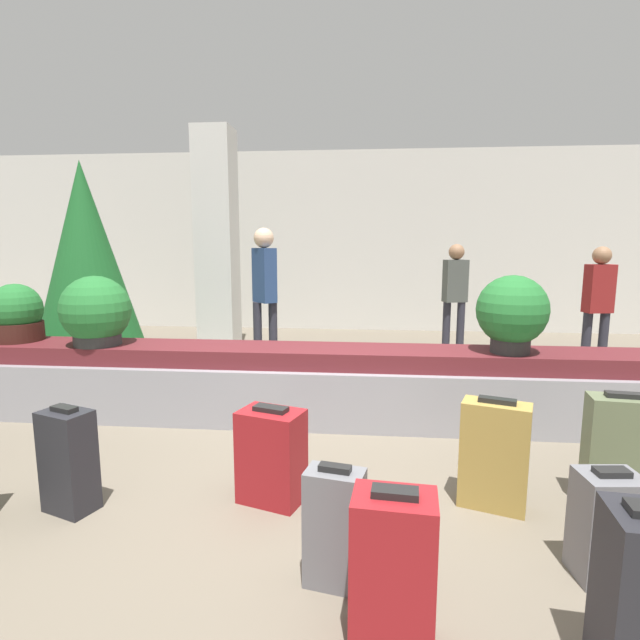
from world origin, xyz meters
The scene contains 19 objects.
ground_plane centered at (0.00, 0.00, 0.00)m, with size 18.00×18.00×0.00m, color #6B6051.
back_wall centered at (0.00, 6.03, 1.60)m, with size 18.00×0.06×3.20m.
carousel centered at (0.00, 1.26, 0.32)m, with size 8.66×0.70×0.67m.
pillar centered at (-1.77, 4.05, 1.60)m, with size 0.53×0.53×3.20m.
suitcase_1 centered at (1.40, -1.39, 0.35)m, with size 0.27×0.30×0.71m.
suitcase_2 centered at (1.20, -0.15, 0.33)m, with size 0.43×0.31×0.69m.
suitcase_3 centered at (0.54, -1.27, 0.32)m, with size 0.35×0.26×0.67m.
suitcase_4 centered at (1.96, -0.07, 0.35)m, with size 0.41×0.25×0.72m.
suitcase_5 centered at (0.28, -0.94, 0.29)m, with size 0.30×0.22×0.60m.
suitcase_6 centered at (-0.16, -0.21, 0.30)m, with size 0.45×0.36×0.62m.
suitcase_7 centered at (-1.35, -0.43, 0.31)m, with size 0.34×0.29×0.65m.
suitcase_8 centered at (1.58, -0.77, 0.27)m, with size 0.30×0.26×0.56m.
potted_plant_0 centered at (-2.92, 1.31, 0.92)m, with size 0.48×0.48×0.55m.
potted_plant_1 centered at (-2.05, 1.19, 0.97)m, with size 0.62×0.62×0.64m.
potted_plant_2 centered at (1.64, 1.21, 1.01)m, with size 0.59×0.59×0.66m.
traveler_0 centered at (1.66, 4.14, 0.93)m, with size 0.36×0.26×1.57m.
traveler_1 centered at (3.24, 3.29, 0.91)m, with size 0.35×0.25×1.55m.
traveler_2 centered at (-0.87, 3.06, 1.08)m, with size 0.35×0.36×1.78m.
decorated_tree centered at (-2.94, 2.60, 1.36)m, with size 1.34×1.34×2.55m.
Camera 1 is at (0.42, -3.09, 1.62)m, focal length 28.00 mm.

